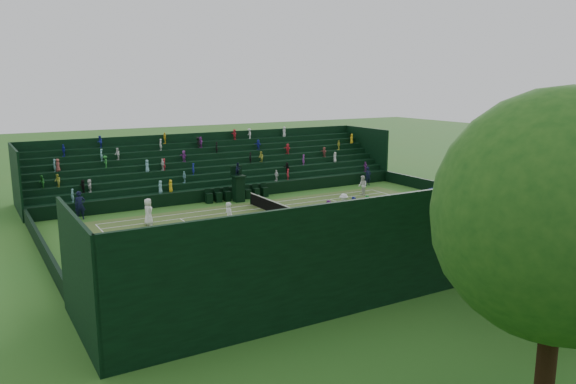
# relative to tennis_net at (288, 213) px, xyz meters

# --- Properties ---
(ground) EXTENTS (160.00, 160.00, 0.00)m
(ground) POSITION_rel_tennis_net_xyz_m (0.00, 0.00, -0.53)
(ground) COLOR #386921
(ground) RESTS_ON ground
(court_surface) EXTENTS (12.97, 26.77, 0.01)m
(court_surface) POSITION_rel_tennis_net_xyz_m (0.00, 0.00, -0.52)
(court_surface) COLOR #2E6E24
(court_surface) RESTS_ON ground
(perimeter_wall_north) EXTENTS (17.17, 0.20, 1.00)m
(perimeter_wall_north) POSITION_rel_tennis_net_xyz_m (0.00, 15.88, -0.03)
(perimeter_wall_north) COLOR black
(perimeter_wall_north) RESTS_ON ground
(perimeter_wall_south) EXTENTS (17.17, 0.20, 1.00)m
(perimeter_wall_south) POSITION_rel_tennis_net_xyz_m (0.00, -15.88, -0.03)
(perimeter_wall_south) COLOR black
(perimeter_wall_south) RESTS_ON ground
(perimeter_wall_east) EXTENTS (0.20, 31.77, 1.00)m
(perimeter_wall_east) POSITION_rel_tennis_net_xyz_m (8.48, 0.00, -0.03)
(perimeter_wall_east) COLOR black
(perimeter_wall_east) RESTS_ON ground
(perimeter_wall_west) EXTENTS (0.20, 31.77, 1.00)m
(perimeter_wall_west) POSITION_rel_tennis_net_xyz_m (-8.48, 0.00, -0.03)
(perimeter_wall_west) COLOR black
(perimeter_wall_west) RESTS_ON ground
(north_grandstand) EXTENTS (6.60, 32.00, 4.90)m
(north_grandstand) POSITION_rel_tennis_net_xyz_m (12.66, 0.00, 1.02)
(north_grandstand) COLOR black
(north_grandstand) RESTS_ON ground
(south_grandstand) EXTENTS (6.60, 32.00, 4.90)m
(south_grandstand) POSITION_rel_tennis_net_xyz_m (-12.66, 0.00, 1.02)
(south_grandstand) COLOR black
(south_grandstand) RESTS_ON ground
(tennis_net) EXTENTS (11.67, 0.10, 1.06)m
(tennis_net) POSITION_rel_tennis_net_xyz_m (0.00, 0.00, 0.00)
(tennis_net) COLOR black
(tennis_net) RESTS_ON ground
(umpire_chair) EXTENTS (1.01, 1.01, 3.16)m
(umpire_chair) POSITION_rel_tennis_net_xyz_m (-7.25, -0.35, 0.83)
(umpire_chair) COLOR black
(umpire_chair) RESTS_ON ground
(courtside_chairs) EXTENTS (0.52, 5.49, 1.13)m
(courtside_chairs) POSITION_rel_tennis_net_xyz_m (-7.86, -0.15, -0.10)
(courtside_chairs) COLOR black
(courtside_chairs) RESTS_ON ground
(player_near_west) EXTENTS (1.05, 0.88, 1.83)m
(player_near_west) POSITION_rel_tennis_net_xyz_m (-3.62, -8.78, 0.39)
(player_near_west) COLOR white
(player_near_west) RESTS_ON ground
(player_near_east) EXTENTS (0.77, 0.54, 1.98)m
(player_near_east) POSITION_rel_tennis_net_xyz_m (0.81, -4.85, 0.46)
(player_near_east) COLOR silver
(player_near_east) RESTS_ON ground
(player_far_west) EXTENTS (0.95, 0.82, 1.68)m
(player_far_west) POSITION_rel_tennis_net_xyz_m (-4.17, 9.78, 0.31)
(player_far_west) COLOR white
(player_far_west) RESTS_ON ground
(player_far_east) EXTENTS (1.31, 0.98, 1.80)m
(player_far_east) POSITION_rel_tennis_net_xyz_m (1.66, 3.57, 0.37)
(player_far_east) COLOR white
(player_far_east) RESTS_ON ground
(line_judge_north) EXTENTS (0.44, 0.65, 1.73)m
(line_judge_north) POSITION_rel_tennis_net_xyz_m (-7.54, 13.03, 0.34)
(line_judge_north) COLOR black
(line_judge_north) RESTS_ON ground
(line_judge_south) EXTENTS (0.49, 0.74, 2.02)m
(line_judge_south) POSITION_rel_tennis_net_xyz_m (-7.53, -12.44, 0.48)
(line_judge_south) COLOR black
(line_judge_south) RESTS_ON ground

